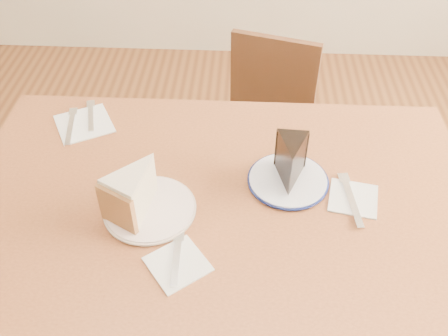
% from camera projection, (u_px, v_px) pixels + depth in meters
% --- Properties ---
extents(table, '(1.20, 0.80, 0.75)m').
position_uv_depth(table, '(218.00, 230.00, 1.21)').
color(table, '#5B2E18').
rests_on(table, ground).
extents(chair_far, '(0.47, 0.47, 0.76)m').
position_uv_depth(chair_far, '(262.00, 135.00, 1.84)').
color(chair_far, black).
rests_on(chair_far, ground).
extents(plate_cream, '(0.20, 0.20, 0.01)m').
position_uv_depth(plate_cream, '(150.00, 209.00, 1.12)').
color(plate_cream, white).
rests_on(plate_cream, table).
extents(plate_navy, '(0.18, 0.18, 0.01)m').
position_uv_depth(plate_navy, '(288.00, 180.00, 1.19)').
color(plate_navy, white).
rests_on(plate_navy, table).
extents(carrot_cake, '(0.14, 0.16, 0.10)m').
position_uv_depth(carrot_cake, '(138.00, 190.00, 1.09)').
color(carrot_cake, beige).
rests_on(carrot_cake, plate_cream).
extents(chocolate_cake, '(0.08, 0.11, 0.10)m').
position_uv_depth(chocolate_cake, '(291.00, 165.00, 1.15)').
color(chocolate_cake, black).
rests_on(chocolate_cake, plate_navy).
extents(napkin_cream, '(0.15, 0.15, 0.00)m').
position_uv_depth(napkin_cream, '(178.00, 264.00, 1.01)').
color(napkin_cream, white).
rests_on(napkin_cream, table).
extents(napkin_navy, '(0.13, 0.13, 0.00)m').
position_uv_depth(napkin_navy, '(353.00, 198.00, 1.15)').
color(napkin_navy, white).
rests_on(napkin_navy, table).
extents(napkin_spare, '(0.19, 0.19, 0.00)m').
position_uv_depth(napkin_spare, '(84.00, 124.00, 1.35)').
color(napkin_spare, white).
rests_on(napkin_spare, table).
extents(fork_cream, '(0.02, 0.14, 0.00)m').
position_uv_depth(fork_cream, '(177.00, 258.00, 1.02)').
color(fork_cream, silver).
rests_on(fork_cream, napkin_cream).
extents(knife_navy, '(0.03, 0.17, 0.00)m').
position_uv_depth(knife_navy, '(351.00, 200.00, 1.14)').
color(knife_navy, white).
rests_on(knife_navy, napkin_navy).
extents(fork_spare, '(0.05, 0.14, 0.00)m').
position_uv_depth(fork_spare, '(91.00, 116.00, 1.37)').
color(fork_spare, white).
rests_on(fork_spare, napkin_spare).
extents(knife_spare, '(0.04, 0.16, 0.00)m').
position_uv_depth(knife_spare, '(71.00, 126.00, 1.34)').
color(knife_spare, silver).
rests_on(knife_spare, napkin_spare).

